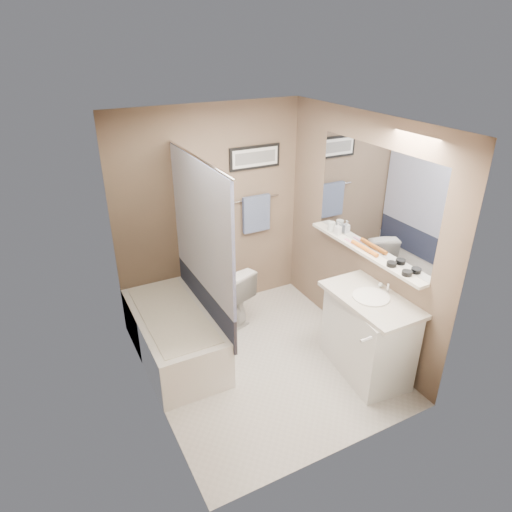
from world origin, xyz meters
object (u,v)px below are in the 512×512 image
bathtub (173,334)px  soap_bottle (338,228)px  candle_bowl_far (391,264)px  glass_jar (331,226)px  hair_brush_back (360,245)px  vanity (367,336)px  toilet (225,293)px  hair_brush_front (370,251)px  candle_bowl_near (407,273)px

bathtub → soap_bottle: 2.03m
candle_bowl_far → glass_jar: glass_jar is taller
bathtub → soap_bottle: soap_bottle is taller
hair_brush_back → soap_bottle: size_ratio=1.62×
vanity → soap_bottle: size_ratio=6.61×
vanity → soap_bottle: (0.19, 0.82, 0.78)m
toilet → vanity: 1.69m
hair_brush_front → soap_bottle: (0.00, 0.52, 0.05)m
hair_brush_back → hair_brush_front: bearing=-90.0°
bathtub → hair_brush_back: size_ratio=6.82×
soap_bottle → candle_bowl_far: bearing=-90.0°
candle_bowl_near → hair_brush_back: bearing=90.0°
toilet → vanity: bearing=100.5°
candle_bowl_near → hair_brush_front: (0.00, 0.49, 0.00)m
candle_bowl_far → hair_brush_back: hair_brush_back is taller
bathtub → glass_jar: 2.01m
soap_bottle → glass_jar: bearing=90.0°
candle_bowl_far → hair_brush_back: size_ratio=0.41×
hair_brush_back → glass_jar: 0.48m
toilet → candle_bowl_near: 2.10m
toilet → hair_brush_front: bearing=112.3°
bathtub → hair_brush_front: hair_brush_front is taller
soap_bottle → hair_brush_back: bearing=-90.0°
toilet → glass_jar: (1.05, -0.52, 0.82)m
toilet → candle_bowl_near: bearing=102.4°
bathtub → hair_brush_back: (1.79, -0.64, 0.89)m
candle_bowl_near → hair_brush_front: size_ratio=0.41×
candle_bowl_far → soap_bottle: size_ratio=0.66×
vanity → hair_brush_front: bearing=65.7°
candle_bowl_far → hair_brush_front: bearing=90.0°
candle_bowl_far → glass_jar: bearing=90.0°
vanity → candle_bowl_near: (0.19, -0.19, 0.73)m
toilet → vanity: size_ratio=0.77×
toilet → hair_brush_back: hair_brush_back is taller
vanity → glass_jar: (0.19, 0.93, 0.77)m
toilet → hair_brush_front: size_ratio=3.15×
candle_bowl_near → glass_jar: size_ratio=0.90×
hair_brush_front → glass_jar: bearing=90.0°
hair_brush_back → toilet: bearing=136.5°
candle_bowl_near → soap_bottle: (0.00, 1.01, 0.05)m
candle_bowl_near → glass_jar: bearing=90.0°
hair_brush_front → glass_jar: (0.00, 0.63, 0.03)m
candle_bowl_near → hair_brush_front: hair_brush_front is taller
bathtub → hair_brush_front: size_ratio=6.82×
vanity → toilet: bearing=127.5°
hair_brush_front → candle_bowl_far: bearing=-90.0°
toilet → candle_bowl_near: (1.05, -1.64, 0.79)m
candle_bowl_far → hair_brush_back: (0.00, 0.45, 0.00)m
glass_jar → soap_bottle: soap_bottle is taller
hair_brush_front → glass_jar: size_ratio=2.20×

